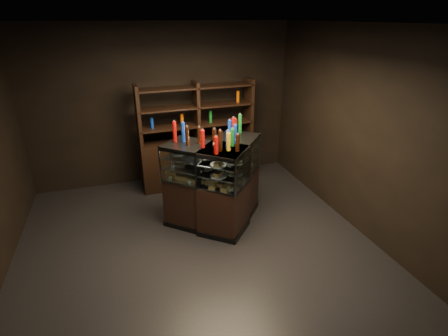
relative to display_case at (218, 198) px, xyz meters
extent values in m
plane|color=black|center=(-0.48, -0.51, -0.46)|extent=(5.00, 5.00, 0.00)
cube|color=black|center=(-0.48, 1.99, 1.04)|extent=(5.00, 0.02, 3.00)
cube|color=black|center=(-0.48, -3.01, 1.04)|extent=(5.00, 0.02, 3.00)
cube|color=black|center=(2.02, -0.51, 1.04)|extent=(0.02, 5.00, 3.00)
cube|color=black|center=(-0.48, -0.51, 2.54)|extent=(5.00, 5.00, 0.02)
cube|color=black|center=(0.20, 0.02, -0.06)|extent=(1.23, 1.31, 0.79)
cube|color=black|center=(0.20, 0.02, -0.42)|extent=(1.26, 1.35, 0.08)
cube|color=black|center=(0.20, 0.02, 0.86)|extent=(1.23, 1.31, 0.06)
cube|color=silver|center=(0.20, 0.02, 0.34)|extent=(1.16, 1.25, 0.02)
cube|color=silver|center=(0.20, 0.02, 0.53)|extent=(1.16, 1.25, 0.02)
cube|color=silver|center=(0.20, 0.02, 0.69)|extent=(1.16, 1.25, 0.02)
cube|color=white|center=(0.44, -0.18, 0.61)|extent=(0.76, 0.94, 0.56)
cylinder|color=silver|center=(0.81, 0.30, 0.61)|extent=(0.03, 0.03, 0.58)
cylinder|color=silver|center=(0.05, -0.64, 0.61)|extent=(0.03, 0.03, 0.58)
cube|color=black|center=(-0.20, -0.01, -0.06)|extent=(1.30, 1.25, 0.79)
cube|color=black|center=(-0.20, -0.01, -0.42)|extent=(1.34, 1.29, 0.08)
cube|color=black|center=(-0.20, -0.01, 0.86)|extent=(1.30, 1.25, 0.06)
cube|color=silver|center=(-0.20, -0.01, 0.34)|extent=(1.23, 1.18, 0.02)
cube|color=silver|center=(-0.20, -0.01, 0.53)|extent=(1.23, 1.18, 0.02)
cube|color=silver|center=(-0.20, -0.01, 0.69)|extent=(1.23, 1.18, 0.02)
cube|color=white|center=(-0.40, -0.25, 0.61)|extent=(0.90, 0.81, 0.56)
cylinder|color=silver|center=(0.05, -0.64, 0.61)|extent=(0.03, 0.03, 0.58)
cylinder|color=silver|center=(-0.85, 0.16, 0.61)|extent=(0.03, 0.03, 0.58)
cube|color=gold|center=(-0.10, -0.39, 0.38)|extent=(0.18, 0.20, 0.06)
cube|color=gold|center=(0.01, -0.26, 0.38)|extent=(0.18, 0.20, 0.06)
cube|color=gold|center=(0.11, -0.13, 0.38)|extent=(0.18, 0.20, 0.06)
cube|color=gold|center=(0.22, 0.00, 0.38)|extent=(0.18, 0.20, 0.06)
cube|color=gold|center=(0.33, 0.13, 0.38)|extent=(0.18, 0.20, 0.06)
cube|color=gold|center=(0.43, 0.26, 0.38)|extent=(0.18, 0.20, 0.06)
cube|color=gold|center=(0.54, 0.39, 0.38)|extent=(0.18, 0.20, 0.06)
cylinder|color=white|center=(-0.09, -0.34, 0.54)|extent=(0.24, 0.24, 0.02)
cube|color=gold|center=(-0.09, -0.34, 0.58)|extent=(0.17, 0.18, 0.05)
cylinder|color=white|center=(0.20, 0.02, 0.54)|extent=(0.24, 0.24, 0.02)
cube|color=gold|center=(0.20, 0.02, 0.58)|extent=(0.17, 0.18, 0.05)
cylinder|color=white|center=(0.48, 0.37, 0.54)|extent=(0.24, 0.24, 0.02)
cube|color=gold|center=(0.48, 0.37, 0.58)|extent=(0.17, 0.18, 0.05)
cylinder|color=white|center=(-0.09, -0.34, 0.71)|extent=(0.24, 0.24, 0.02)
cube|color=gold|center=(-0.09, -0.34, 0.75)|extent=(0.17, 0.18, 0.05)
cylinder|color=white|center=(0.20, 0.02, 0.71)|extent=(0.24, 0.24, 0.02)
cube|color=gold|center=(0.20, 0.02, 0.75)|extent=(0.17, 0.18, 0.05)
cylinder|color=white|center=(0.48, 0.37, 0.71)|extent=(0.24, 0.24, 0.02)
cube|color=gold|center=(0.48, 0.37, 0.75)|extent=(0.17, 0.18, 0.05)
cube|color=gold|center=(-0.59, 0.30, 0.38)|extent=(0.19, 0.19, 0.06)
cube|color=gold|center=(-0.47, 0.19, 0.38)|extent=(0.19, 0.19, 0.06)
cube|color=gold|center=(-0.34, 0.08, 0.38)|extent=(0.19, 0.19, 0.06)
cube|color=gold|center=(-0.22, -0.04, 0.38)|extent=(0.19, 0.19, 0.06)
cube|color=gold|center=(-0.09, -0.15, 0.38)|extent=(0.19, 0.19, 0.06)
cube|color=gold|center=(0.03, -0.26, 0.38)|extent=(0.19, 0.19, 0.06)
cube|color=gold|center=(0.16, -0.37, 0.38)|extent=(0.19, 0.19, 0.06)
cylinder|color=white|center=(-0.54, 0.29, 0.54)|extent=(0.24, 0.24, 0.02)
cube|color=gold|center=(-0.54, 0.29, 0.58)|extent=(0.18, 0.18, 0.05)
cylinder|color=white|center=(-0.20, -0.01, 0.54)|extent=(0.24, 0.24, 0.02)
cube|color=gold|center=(-0.20, -0.01, 0.58)|extent=(0.18, 0.18, 0.05)
cylinder|color=white|center=(0.14, -0.32, 0.54)|extent=(0.24, 0.24, 0.02)
cube|color=gold|center=(0.14, -0.32, 0.58)|extent=(0.18, 0.18, 0.05)
cylinder|color=white|center=(-0.54, 0.29, 0.71)|extent=(0.24, 0.24, 0.02)
cube|color=gold|center=(-0.54, 0.29, 0.75)|extent=(0.18, 0.18, 0.05)
cylinder|color=white|center=(-0.20, -0.01, 0.71)|extent=(0.24, 0.24, 0.02)
cube|color=gold|center=(-0.20, -0.01, 0.75)|extent=(0.18, 0.18, 0.05)
cylinder|color=white|center=(0.14, -0.32, 0.71)|extent=(0.24, 0.24, 0.02)
cube|color=gold|center=(0.14, -0.32, 0.75)|extent=(0.18, 0.18, 0.05)
cylinder|color=#B20C0A|center=(-0.12, -0.38, 1.03)|extent=(0.06, 0.06, 0.28)
cylinder|color=silver|center=(-0.12, -0.38, 1.18)|extent=(0.03, 0.03, 0.02)
cylinder|color=black|center=(-0.04, -0.28, 1.03)|extent=(0.06, 0.06, 0.28)
cylinder|color=silver|center=(-0.04, -0.28, 1.18)|extent=(0.03, 0.03, 0.02)
cylinder|color=yellow|center=(0.04, -0.18, 1.03)|extent=(0.06, 0.06, 0.28)
cylinder|color=silver|center=(0.04, -0.18, 1.18)|extent=(0.03, 0.03, 0.02)
cylinder|color=#0F38B2|center=(0.12, -0.08, 1.03)|extent=(0.06, 0.06, 0.28)
cylinder|color=silver|center=(0.12, -0.08, 1.18)|extent=(0.03, 0.03, 0.02)
cylinder|color=#147223|center=(0.20, 0.02, 1.03)|extent=(0.06, 0.06, 0.28)
cylinder|color=silver|center=(0.20, 0.02, 1.18)|extent=(0.03, 0.03, 0.02)
cylinder|color=#D8590A|center=(0.28, 0.12, 1.03)|extent=(0.06, 0.06, 0.28)
cylinder|color=silver|center=(0.28, 0.12, 1.18)|extent=(0.03, 0.03, 0.02)
cylinder|color=silver|center=(0.36, 0.21, 1.03)|extent=(0.06, 0.06, 0.28)
cylinder|color=silver|center=(0.36, 0.21, 1.18)|extent=(0.03, 0.03, 0.02)
cylinder|color=#B20C0A|center=(0.44, 0.31, 1.03)|extent=(0.06, 0.06, 0.28)
cylinder|color=silver|center=(0.44, 0.31, 1.18)|extent=(0.03, 0.03, 0.02)
cylinder|color=black|center=(0.51, 0.41, 1.03)|extent=(0.06, 0.06, 0.28)
cylinder|color=silver|center=(0.51, 0.41, 1.18)|extent=(0.03, 0.03, 0.02)
cylinder|color=#B20C0A|center=(-0.57, 0.32, 1.03)|extent=(0.06, 0.06, 0.28)
cylinder|color=silver|center=(-0.57, 0.32, 1.18)|extent=(0.03, 0.03, 0.02)
cylinder|color=black|center=(-0.48, 0.24, 1.03)|extent=(0.06, 0.06, 0.28)
cylinder|color=silver|center=(-0.48, 0.24, 1.18)|extent=(0.03, 0.03, 0.02)
cylinder|color=yellow|center=(-0.38, 0.15, 1.03)|extent=(0.06, 0.06, 0.28)
cylinder|color=silver|center=(-0.38, 0.15, 1.18)|extent=(0.03, 0.03, 0.02)
cylinder|color=#0F38B2|center=(-0.29, 0.07, 1.03)|extent=(0.06, 0.06, 0.28)
cylinder|color=silver|center=(-0.29, 0.07, 1.18)|extent=(0.03, 0.03, 0.02)
cylinder|color=#147223|center=(-0.20, -0.01, 1.03)|extent=(0.06, 0.06, 0.28)
cylinder|color=silver|center=(-0.20, -0.01, 1.18)|extent=(0.03, 0.03, 0.02)
cylinder|color=#D8590A|center=(-0.10, -0.10, 1.03)|extent=(0.06, 0.06, 0.28)
cylinder|color=silver|center=(-0.10, -0.10, 1.18)|extent=(0.03, 0.03, 0.02)
cylinder|color=silver|center=(-0.01, -0.18, 1.03)|extent=(0.06, 0.06, 0.28)
cylinder|color=silver|center=(-0.01, -0.18, 1.18)|extent=(0.03, 0.03, 0.02)
cylinder|color=#B20C0A|center=(0.09, -0.27, 1.03)|extent=(0.06, 0.06, 0.28)
cylinder|color=silver|center=(0.09, -0.27, 1.18)|extent=(0.03, 0.03, 0.02)
cylinder|color=black|center=(0.18, -0.35, 1.03)|extent=(0.06, 0.06, 0.28)
cylinder|color=silver|center=(0.18, -0.35, 1.18)|extent=(0.03, 0.03, 0.02)
cylinder|color=black|center=(0.02, -0.23, -0.36)|extent=(0.27, 0.27, 0.20)
cone|color=#195618|center=(0.02, -0.23, 0.03)|extent=(0.40, 0.40, 0.56)
cone|color=#195618|center=(0.02, -0.23, 0.21)|extent=(0.31, 0.31, 0.39)
cube|color=black|center=(0.05, 1.54, -0.01)|extent=(2.19, 0.50, 0.90)
cube|color=black|center=(-1.00, 1.51, 0.99)|extent=(0.07, 0.38, 1.10)
cube|color=black|center=(0.05, 1.54, 0.99)|extent=(0.07, 0.38, 1.10)
cube|color=black|center=(1.11, 1.58, 0.99)|extent=(0.07, 0.38, 1.10)
cube|color=black|center=(0.05, 1.54, 0.74)|extent=(2.14, 0.46, 0.03)
cube|color=black|center=(0.05, 1.54, 1.09)|extent=(2.14, 0.46, 0.03)
cube|color=black|center=(0.05, 1.54, 1.44)|extent=(2.14, 0.46, 0.03)
cylinder|color=#B20C0A|center=(-0.77, 1.51, 0.87)|extent=(0.06, 0.06, 0.22)
cylinder|color=black|center=(-0.22, 1.53, 0.87)|extent=(0.06, 0.06, 0.22)
cylinder|color=yellow|center=(0.33, 1.55, 0.87)|extent=(0.06, 0.06, 0.22)
cylinder|color=#0F38B2|center=(0.88, 1.57, 0.87)|extent=(0.06, 0.06, 0.22)
camera|label=1|loc=(-1.39, -4.63, 2.62)|focal=28.00mm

